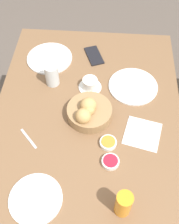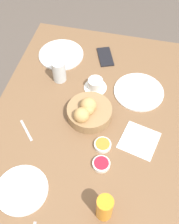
{
  "view_description": "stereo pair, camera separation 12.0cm",
  "coord_description": "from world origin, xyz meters",
  "px_view_note": "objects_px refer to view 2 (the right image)",
  "views": [
    {
      "loc": [
        0.73,
        0.07,
        1.85
      ],
      "look_at": [
        -0.05,
        0.01,
        0.78
      ],
      "focal_mm": 45.0,
      "sensor_mm": 36.0,
      "label": 1
    },
    {
      "loc": [
        0.71,
        0.19,
        1.85
      ],
      "look_at": [
        -0.05,
        0.01,
        0.78
      ],
      "focal_mm": 45.0,
      "sensor_mm": 36.0,
      "label": 2
    }
  ],
  "objects_px": {
    "jam_bowl_honey": "(103,145)",
    "spoon_coffee": "(26,130)",
    "plate_near_right": "(22,190)",
    "cell_phone": "(105,57)",
    "napkin": "(139,140)",
    "juice_glass": "(105,208)",
    "plate_far_center": "(139,92)",
    "jam_bowl_berry": "(101,164)",
    "coffee_cup": "(95,84)",
    "water_tumbler": "(59,71)",
    "bread_basket": "(88,112)",
    "plate_near_left": "(61,55)"
  },
  "relations": [
    {
      "from": "bread_basket",
      "to": "spoon_coffee",
      "type": "distance_m",
      "value": 0.3
    },
    {
      "from": "bread_basket",
      "to": "plate_near_right",
      "type": "height_order",
      "value": "bread_basket"
    },
    {
      "from": "napkin",
      "to": "coffee_cup",
      "type": "bearing_deg",
      "value": -135.21
    },
    {
      "from": "plate_near_left",
      "to": "jam_bowl_berry",
      "type": "relative_size",
      "value": 3.31
    },
    {
      "from": "jam_bowl_berry",
      "to": "plate_near_left",
      "type": "bearing_deg",
      "value": -149.69
    },
    {
      "from": "jam_bowl_honey",
      "to": "spoon_coffee",
      "type": "bearing_deg",
      "value": -90.13
    },
    {
      "from": "plate_far_center",
      "to": "jam_bowl_berry",
      "type": "distance_m",
      "value": 0.45
    },
    {
      "from": "plate_near_left",
      "to": "napkin",
      "type": "bearing_deg",
      "value": 47.55
    },
    {
      "from": "napkin",
      "to": "plate_far_center",
      "type": "bearing_deg",
      "value": -172.41
    },
    {
      "from": "jam_bowl_berry",
      "to": "cell_phone",
      "type": "bearing_deg",
      "value": -170.29
    },
    {
      "from": "juice_glass",
      "to": "napkin",
      "type": "height_order",
      "value": "juice_glass"
    },
    {
      "from": "plate_far_center",
      "to": "spoon_coffee",
      "type": "relative_size",
      "value": 2.52
    },
    {
      "from": "jam_bowl_honey",
      "to": "cell_phone",
      "type": "height_order",
      "value": "jam_bowl_honey"
    },
    {
      "from": "plate_near_right",
      "to": "spoon_coffee",
      "type": "distance_m",
      "value": 0.28
    },
    {
      "from": "water_tumbler",
      "to": "jam_bowl_berry",
      "type": "xyz_separation_m",
      "value": [
        0.44,
        0.31,
        -0.05
      ]
    },
    {
      "from": "juice_glass",
      "to": "jam_bowl_berry",
      "type": "distance_m",
      "value": 0.21
    },
    {
      "from": "plate_far_center",
      "to": "coffee_cup",
      "type": "bearing_deg",
      "value": -84.66
    },
    {
      "from": "jam_bowl_honey",
      "to": "spoon_coffee",
      "type": "height_order",
      "value": "jam_bowl_honey"
    },
    {
      "from": "bread_basket",
      "to": "napkin",
      "type": "bearing_deg",
      "value": 72.96
    },
    {
      "from": "coffee_cup",
      "to": "napkin",
      "type": "xyz_separation_m",
      "value": [
        0.26,
        0.26,
        -0.02
      ]
    },
    {
      "from": "jam_bowl_honey",
      "to": "cell_phone",
      "type": "distance_m",
      "value": 0.57
    },
    {
      "from": "spoon_coffee",
      "to": "jam_bowl_berry",
      "type": "bearing_deg",
      "value": 76.07
    },
    {
      "from": "plate_far_center",
      "to": "juice_glass",
      "type": "height_order",
      "value": "juice_glass"
    },
    {
      "from": "napkin",
      "to": "cell_phone",
      "type": "bearing_deg",
      "value": -153.04
    },
    {
      "from": "bread_basket",
      "to": "juice_glass",
      "type": "relative_size",
      "value": 1.59
    },
    {
      "from": "bread_basket",
      "to": "plate_near_left",
      "type": "bearing_deg",
      "value": -146.84
    },
    {
      "from": "coffee_cup",
      "to": "napkin",
      "type": "bearing_deg",
      "value": 44.79
    },
    {
      "from": "water_tumbler",
      "to": "spoon_coffee",
      "type": "relative_size",
      "value": 1.19
    },
    {
      "from": "plate_near_left",
      "to": "plate_near_right",
      "type": "distance_m",
      "value": 0.8
    },
    {
      "from": "plate_far_center",
      "to": "jam_bowl_honey",
      "type": "relative_size",
      "value": 3.33
    },
    {
      "from": "coffee_cup",
      "to": "cell_phone",
      "type": "bearing_deg",
      "value": 178.34
    },
    {
      "from": "water_tumbler",
      "to": "napkin",
      "type": "xyz_separation_m",
      "value": [
        0.28,
        0.45,
        -0.06
      ]
    },
    {
      "from": "jam_bowl_honey",
      "to": "cell_phone",
      "type": "xyz_separation_m",
      "value": [
        -0.56,
        -0.1,
        -0.01
      ]
    },
    {
      "from": "spoon_coffee",
      "to": "coffee_cup",
      "type": "bearing_deg",
      "value": 142.17
    },
    {
      "from": "plate_far_center",
      "to": "coffee_cup",
      "type": "distance_m",
      "value": 0.22
    },
    {
      "from": "water_tumbler",
      "to": "coffee_cup",
      "type": "bearing_deg",
      "value": 84.53
    },
    {
      "from": "juice_glass",
      "to": "napkin",
      "type": "relative_size",
      "value": 0.7
    },
    {
      "from": "plate_near_right",
      "to": "coffee_cup",
      "type": "distance_m",
      "value": 0.62
    },
    {
      "from": "plate_near_right",
      "to": "juice_glass",
      "type": "distance_m",
      "value": 0.34
    },
    {
      "from": "plate_near_left",
      "to": "spoon_coffee",
      "type": "height_order",
      "value": "plate_near_left"
    },
    {
      "from": "plate_near_left",
      "to": "plate_near_right",
      "type": "xyz_separation_m",
      "value": [
        0.79,
        0.07,
        0.0
      ]
    },
    {
      "from": "spoon_coffee",
      "to": "jam_bowl_honey",
      "type": "bearing_deg",
      "value": 89.87
    },
    {
      "from": "jam_bowl_honey",
      "to": "spoon_coffee",
      "type": "distance_m",
      "value": 0.36
    },
    {
      "from": "plate_near_right",
      "to": "bread_basket",
      "type": "bearing_deg",
      "value": 156.7
    },
    {
      "from": "plate_near_right",
      "to": "jam_bowl_honey",
      "type": "relative_size",
      "value": 2.8
    },
    {
      "from": "cell_phone",
      "to": "plate_near_right",
      "type": "bearing_deg",
      "value": -11.91
    },
    {
      "from": "juice_glass",
      "to": "water_tumbler",
      "type": "height_order",
      "value": "juice_glass"
    },
    {
      "from": "plate_near_right",
      "to": "napkin",
      "type": "relative_size",
      "value": 1.12
    },
    {
      "from": "cell_phone",
      "to": "spoon_coffee",
      "type": "bearing_deg",
      "value": -24.82
    },
    {
      "from": "juice_glass",
      "to": "spoon_coffee",
      "type": "distance_m",
      "value": 0.51
    }
  ]
}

